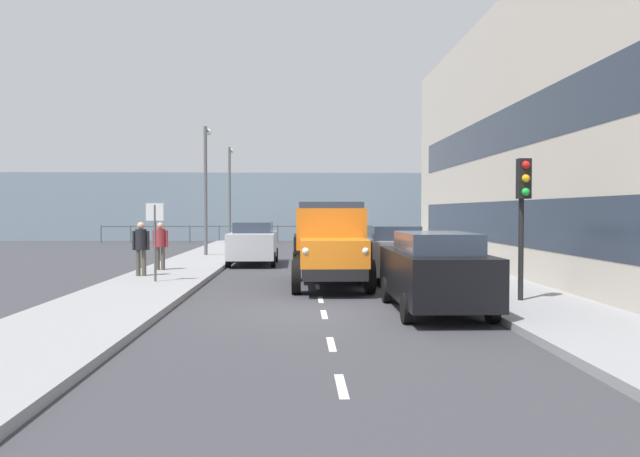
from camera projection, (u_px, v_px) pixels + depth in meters
ground_plane at (313, 270)px, 23.26m from camera, size 80.00×80.00×0.00m
sidewalk_left at (440, 267)px, 23.41m from camera, size 2.80×40.89×0.15m
sidewalk_right at (185, 268)px, 23.10m from camera, size 2.80×40.89×0.15m
road_centreline_markings at (313, 270)px, 23.18m from camera, size 0.12×37.85×0.01m
building_terrace at (597, 140)px, 21.35m from camera, size 7.05×25.69×9.22m
sea_horizon at (306, 207)px, 46.61m from camera, size 80.00×0.80×5.00m
seawall_railing at (307, 229)px, 43.06m from camera, size 28.08×0.08×1.20m
truck_vintage_orange at (331, 246)px, 17.70m from camera, size 2.17×5.64×2.43m
car_black_kerbside_near at (435, 271)px, 13.46m from camera, size 1.85×4.49×1.72m
car_grey_kerbside_1 at (392, 252)px, 19.70m from camera, size 1.81×4.30×1.72m
car_silver_oppositeside_0 at (253, 243)px, 25.44m from camera, size 1.90×4.19×1.72m
pedestrian_in_dark_coat at (141, 244)px, 19.54m from camera, size 0.53×0.34×1.68m
pedestrian_couple_a at (160, 242)px, 21.55m from camera, size 0.53×0.34×1.63m
traffic_light_near at (523, 198)px, 14.08m from camera, size 0.28×0.41×3.20m
lamp_post_promenade at (206, 178)px, 28.98m from camera, size 0.32×1.14×5.92m
lamp_post_far at (230, 186)px, 38.52m from camera, size 0.32×1.14×5.94m
street_sign at (155, 228)px, 17.98m from camera, size 0.50×0.07×2.25m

